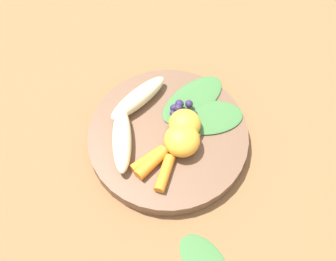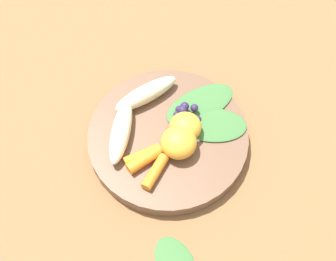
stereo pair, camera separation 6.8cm
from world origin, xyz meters
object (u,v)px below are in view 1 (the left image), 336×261
at_px(orange_segment_near, 185,126).
at_px(banana_peeled_right, 138,98).
at_px(banana_peeled_left, 122,140).
at_px(kale_leaf_stray, 203,260).
at_px(bowl, 168,138).

bearing_deg(orange_segment_near, banana_peeled_right, -50.95).
xyz_separation_m(banana_peeled_left, kale_leaf_stray, (-0.07, 0.20, -0.04)).
xyz_separation_m(banana_peeled_left, banana_peeled_right, (-0.04, -0.07, 0.00)).
distance_m(bowl, banana_peeled_left, 0.08).
distance_m(banana_peeled_left, kale_leaf_stray, 0.21).
distance_m(bowl, banana_peeled_right, 0.08).
distance_m(bowl, kale_leaf_stray, 0.20).
bearing_deg(kale_leaf_stray, banana_peeled_right, 162.63).
height_order(banana_peeled_left, banana_peeled_right, same).
bearing_deg(kale_leaf_stray, banana_peeled_left, 176.08).
bearing_deg(bowl, kale_leaf_stray, 89.78).
height_order(banana_peeled_left, kale_leaf_stray, banana_peeled_left).
xyz_separation_m(orange_segment_near, kale_leaf_stray, (0.03, 0.19, -0.04)).
relative_size(banana_peeled_left, orange_segment_near, 2.28).
bearing_deg(kale_leaf_stray, orange_segment_near, 147.92).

